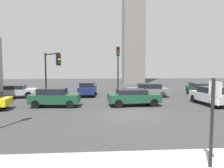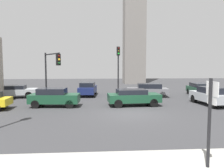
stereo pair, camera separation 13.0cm
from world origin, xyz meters
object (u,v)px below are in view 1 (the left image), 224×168
direction_sign (213,114)px  traffic_light_1 (118,61)px  car_2 (14,91)px  car_5 (211,95)px  car_0 (148,90)px  car_3 (201,89)px  car_6 (88,89)px  car_7 (54,97)px  traffic_light_2 (52,66)px  car_4 (133,97)px

direction_sign → traffic_light_1: 18.80m
car_2 → car_5: (18.03, -5.43, 0.10)m
car_0 → car_3: 5.98m
car_6 → car_5: bearing=-116.8°
direction_sign → car_0: direction_sign is taller
car_7 → car_2: bearing=137.3°
direction_sign → traffic_light_2: (-7.59, 14.17, 1.49)m
traffic_light_2 → car_5: size_ratio=1.08×
car_5 → car_6: car_5 is taller
car_2 → car_5: car_5 is taller
car_5 → direction_sign: bearing=146.0°
traffic_light_2 → car_4: (7.12, -2.79, -2.56)m
direction_sign → car_3: bearing=59.5°
car_5 → car_7: 13.03m
car_7 → car_3: bearing=22.8°
traffic_light_1 → car_6: size_ratio=1.36×
traffic_light_1 → car_4: 7.92m
traffic_light_1 → car_7: bearing=-49.2°
direction_sign → car_3: 18.42m
direction_sign → car_6: (-4.48, 17.67, -1.03)m
car_5 → car_6: (-10.59, 6.49, -0.02)m
car_3 → car_4: (-8.40, -5.22, -0.01)m
traffic_light_2 → car_6: (3.11, 3.50, -2.52)m
car_2 → car_6: size_ratio=1.10×
traffic_light_1 → car_7: traffic_light_1 is taller
car_6 → traffic_light_1: bearing=-69.2°
car_0 → car_7: car_7 is taller
car_3 → car_6: car_6 is taller
car_4 → car_6: 7.46m
traffic_light_1 → car_5: 10.75m
direction_sign → car_4: 11.44m
traffic_light_1 → car_5: (7.12, -7.48, -2.98)m
car_0 → direction_sign: bearing=89.8°
car_3 → direction_sign: bearing=-19.9°
traffic_light_2 → traffic_light_1: bearing=92.5°
car_0 → car_2: (-13.87, 0.14, -0.03)m
traffic_light_2 → car_0: 10.15m
direction_sign → car_6: direction_sign is taller
car_6 → car_7: bearing=163.4°
traffic_light_2 → car_3: 15.92m
traffic_light_2 → car_7: 3.81m
car_3 → car_7: (-14.85, -5.21, 0.03)m
car_5 → car_6: 12.42m
traffic_light_2 → direction_sign: bearing=-3.7°
direction_sign → car_6: size_ratio=0.69×
car_4 → traffic_light_2: bearing=154.8°
traffic_light_2 → car_5: traffic_light_2 is taller
car_5 → car_0: bearing=32.8°
traffic_light_2 → car_7: bearing=-18.3°
traffic_light_1 → car_5: traffic_light_1 is taller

